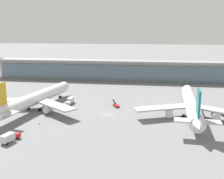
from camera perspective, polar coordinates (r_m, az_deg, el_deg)
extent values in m
plane|color=slate|center=(118.49, -1.09, -5.40)|extent=(1200.00, 1200.00, 0.00)
cylinder|color=white|center=(130.09, -16.00, -1.76)|extent=(15.18, 54.44, 5.72)
cone|color=white|center=(154.56, -9.92, 0.82)|extent=(6.43, 6.06, 5.61)
cube|color=black|center=(151.54, -10.51, 0.95)|extent=(4.64, 3.09, 0.69)
cube|color=#B7BABF|center=(133.82, -21.55, -2.21)|extent=(25.46, 12.82, 0.69)
cube|color=#B7BABF|center=(119.82, -12.41, -3.29)|extent=(23.65, 19.65, 0.69)
cylinder|color=silver|center=(132.05, -20.65, -3.22)|extent=(3.84, 4.64, 3.16)
cylinder|color=silver|center=(121.40, -13.71, -4.12)|extent=(3.84, 4.64, 3.16)
cylinder|color=black|center=(130.79, -17.75, -3.95)|extent=(1.41, 1.57, 1.38)
cylinder|color=black|center=(127.26, -15.44, -4.26)|extent=(1.41, 1.57, 1.38)
cylinder|color=black|center=(149.05, -11.24, -1.55)|extent=(1.41, 1.57, 1.38)
cylinder|color=white|center=(119.98, 16.85, -3.03)|extent=(9.30, 54.54, 5.72)
cone|color=white|center=(148.46, 15.96, 0.02)|extent=(5.94, 5.51, 5.61)
cone|color=white|center=(92.16, 18.31, -7.55)|extent=(5.56, 6.62, 5.15)
cube|color=black|center=(145.06, 16.07, 0.13)|extent=(4.44, 2.65, 0.69)
cube|color=#B7BABF|center=(114.95, 10.87, -3.91)|extent=(25.23, 15.17, 0.69)
cube|color=#B7BABF|center=(117.31, 23.03, -4.38)|extent=(24.55, 17.74, 0.69)
cylinder|color=silver|center=(114.98, 12.30, -5.00)|extent=(3.43, 4.35, 3.16)
cylinder|color=silver|center=(116.78, 21.57, -5.34)|extent=(3.43, 4.35, 3.16)
cube|color=#0F6B7A|center=(94.86, 18.28, -2.70)|extent=(1.15, 6.94, 8.88)
cube|color=#B7BABF|center=(95.79, 18.07, -6.57)|extent=(16.04, 5.38, 0.49)
cylinder|color=black|center=(118.25, 15.29, -5.56)|extent=(1.27, 1.46, 1.38)
cylinder|color=black|center=(118.84, 18.34, -5.67)|extent=(1.27, 1.46, 1.38)
cylinder|color=black|center=(142.09, 16.04, -2.52)|extent=(1.27, 1.46, 1.38)
cube|color=#234C9E|center=(126.10, 23.16, -4.91)|extent=(2.46, 3.16, 0.90)
cube|color=black|center=(126.10, 23.11, -4.52)|extent=(0.92, 0.92, 0.70)
cylinder|color=black|center=(125.07, 23.15, -5.27)|extent=(0.60, 0.94, 0.90)
cylinder|color=black|center=(127.39, 23.13, -4.94)|extent=(0.60, 0.94, 0.90)
cylinder|color=black|center=(126.54, 22.61, -5.01)|extent=(0.60, 0.94, 0.90)
cube|color=silver|center=(133.14, -9.50, -2.98)|extent=(2.32, 1.82, 1.50)
cube|color=black|center=(132.33, -9.61, -2.95)|extent=(2.07, 0.14, 0.70)
cube|color=silver|center=(136.73, -8.98, -2.26)|extent=(2.34, 4.62, 2.50)
cylinder|color=black|center=(133.76, -8.95, -3.22)|extent=(0.29, 0.90, 0.90)
cylinder|color=black|center=(134.40, -9.81, -3.18)|extent=(0.29, 0.90, 0.90)
cylinder|color=black|center=(138.16, -8.35, -2.68)|extent=(0.29, 0.90, 0.90)
cylinder|color=black|center=(138.79, -9.19, -2.64)|extent=(0.29, 0.90, 0.90)
cube|color=#B21E1E|center=(98.74, -20.04, -9.29)|extent=(2.68, 2.32, 1.50)
cube|color=black|center=(99.17, -19.74, -8.98)|extent=(2.03, 0.64, 0.70)
cube|color=silver|center=(95.80, -21.75, -9.70)|extent=(3.39, 5.03, 2.50)
cylinder|color=black|center=(99.17, -20.78, -9.72)|extent=(0.50, 0.94, 0.90)
cylinder|color=black|center=(97.79, -19.87, -9.97)|extent=(0.50, 0.94, 0.90)
cylinder|color=black|center=(96.08, -22.77, -10.63)|extent=(0.50, 0.94, 0.90)
cylinder|color=black|center=(94.66, -21.85, -10.90)|extent=(0.50, 0.94, 0.90)
cube|color=#B21E1E|center=(129.50, 0.91, -3.46)|extent=(3.87, 5.08, 0.60)
cube|color=black|center=(131.38, 0.53, -2.73)|extent=(2.68, 3.90, 1.72)
cylinder|color=black|center=(130.80, 0.31, -3.43)|extent=(0.68, 0.92, 0.90)
cylinder|color=black|center=(131.38, 0.99, -3.36)|extent=(0.68, 0.92, 0.90)
cylinder|color=black|center=(127.80, 0.84, -3.82)|extent=(0.68, 0.92, 0.90)
cylinder|color=black|center=(128.38, 1.53, -3.75)|extent=(0.68, 0.92, 0.90)
cube|color=#B2ADA3|center=(196.71, 2.77, 4.02)|extent=(195.37, 8.00, 14.00)
cube|color=slate|center=(192.59, 2.64, 3.62)|extent=(191.47, 0.50, 11.20)
cube|color=gray|center=(193.71, 2.73, 6.15)|extent=(199.28, 12.80, 1.20)
cone|color=orange|center=(110.56, -15.53, -7.06)|extent=(0.44, 0.44, 0.70)
cube|color=black|center=(110.67, -15.52, -7.22)|extent=(0.62, 0.62, 0.04)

